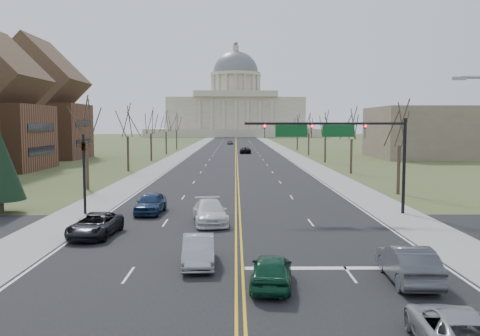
{
  "coord_description": "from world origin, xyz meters",
  "views": [
    {
      "loc": [
        -0.18,
        -24.34,
        6.82
      ],
      "look_at": [
        0.21,
        18.88,
        3.0
      ],
      "focal_mm": 38.0,
      "sensor_mm": 36.0,
      "label": 1
    }
  ],
  "objects_px": {
    "signal_mast": "(337,137)",
    "car_sb_outer_second": "(151,203)",
    "signal_left": "(84,165)",
    "car_far_sb": "(230,142)",
    "car_sb_inner_second": "(210,212)",
    "car_nb_outer_second": "(455,330)",
    "car_sb_inner_lead": "(198,251)",
    "car_nb_outer_lead": "(408,263)",
    "car_sb_outer_lead": "(95,225)",
    "car_far_nb": "(245,150)",
    "car_nb_inner_lead": "(271,270)"
  },
  "relations": [
    {
      "from": "car_nb_inner_lead",
      "to": "car_nb_outer_lead",
      "type": "bearing_deg",
      "value": -167.85
    },
    {
      "from": "car_nb_inner_lead",
      "to": "car_far_sb",
      "type": "bearing_deg",
      "value": -82.79
    },
    {
      "from": "signal_mast",
      "to": "car_sb_outer_second",
      "type": "relative_size",
      "value": 2.6
    },
    {
      "from": "signal_mast",
      "to": "car_sb_inner_lead",
      "type": "bearing_deg",
      "value": -124.08
    },
    {
      "from": "car_sb_outer_second",
      "to": "car_sb_inner_lead",
      "type": "bearing_deg",
      "value": -69.2
    },
    {
      "from": "signal_left",
      "to": "car_sb_outer_second",
      "type": "height_order",
      "value": "signal_left"
    },
    {
      "from": "car_sb_outer_lead",
      "to": "car_far_sb",
      "type": "bearing_deg",
      "value": 91.11
    },
    {
      "from": "car_nb_outer_lead",
      "to": "car_nb_outer_second",
      "type": "xyz_separation_m",
      "value": [
        -0.89,
        -6.73,
        -0.13
      ]
    },
    {
      "from": "car_sb_outer_lead",
      "to": "car_sb_inner_second",
      "type": "bearing_deg",
      "value": 34.37
    },
    {
      "from": "signal_mast",
      "to": "car_nb_outer_second",
      "type": "bearing_deg",
      "value": -92.68
    },
    {
      "from": "car_far_nb",
      "to": "car_far_sb",
      "type": "relative_size",
      "value": 1.28
    },
    {
      "from": "car_sb_inner_second",
      "to": "car_nb_outer_second",
      "type": "bearing_deg",
      "value": -74.59
    },
    {
      "from": "car_sb_inner_second",
      "to": "car_far_nb",
      "type": "bearing_deg",
      "value": 79.68
    },
    {
      "from": "car_sb_outer_lead",
      "to": "signal_left",
      "type": "bearing_deg",
      "value": 114.49
    },
    {
      "from": "signal_left",
      "to": "car_far_nb",
      "type": "relative_size",
      "value": 1.14
    },
    {
      "from": "car_sb_outer_second",
      "to": "car_far_sb",
      "type": "relative_size",
      "value": 1.13
    },
    {
      "from": "car_far_nb",
      "to": "signal_left",
      "type": "bearing_deg",
      "value": 79.57
    },
    {
      "from": "car_sb_outer_lead",
      "to": "car_sb_outer_second",
      "type": "bearing_deg",
      "value": 79.32
    },
    {
      "from": "car_nb_outer_lead",
      "to": "car_nb_outer_second",
      "type": "relative_size",
      "value": 1.01
    },
    {
      "from": "car_nb_inner_lead",
      "to": "car_sb_inner_second",
      "type": "relative_size",
      "value": 0.78
    },
    {
      "from": "car_nb_inner_lead",
      "to": "car_nb_outer_lead",
      "type": "height_order",
      "value": "car_nb_outer_lead"
    },
    {
      "from": "car_sb_inner_lead",
      "to": "car_sb_outer_second",
      "type": "bearing_deg",
      "value": 104.87
    },
    {
      "from": "car_nb_outer_lead",
      "to": "car_far_sb",
      "type": "xyz_separation_m",
      "value": [
        -9.18,
        142.14,
        -0.09
      ]
    },
    {
      "from": "car_nb_outer_second",
      "to": "car_sb_inner_second",
      "type": "xyz_separation_m",
      "value": [
        -8.27,
        19.57,
        0.11
      ]
    },
    {
      "from": "car_far_nb",
      "to": "car_sb_outer_second",
      "type": "bearing_deg",
      "value": 83.13
    },
    {
      "from": "car_nb_inner_lead",
      "to": "car_sb_outer_lead",
      "type": "distance_m",
      "value": 13.8
    },
    {
      "from": "car_nb_outer_second",
      "to": "car_sb_inner_lead",
      "type": "distance_m",
      "value": 12.53
    },
    {
      "from": "car_sb_outer_second",
      "to": "car_far_nb",
      "type": "relative_size",
      "value": 0.88
    },
    {
      "from": "car_nb_inner_lead",
      "to": "car_sb_inner_lead",
      "type": "distance_m",
      "value": 4.64
    },
    {
      "from": "signal_left",
      "to": "car_nb_inner_lead",
      "type": "bearing_deg",
      "value": -53.29
    },
    {
      "from": "car_sb_outer_lead",
      "to": "car_far_nb",
      "type": "bearing_deg",
      "value": 86.79
    },
    {
      "from": "car_sb_outer_lead",
      "to": "car_sb_inner_second",
      "type": "xyz_separation_m",
      "value": [
        6.73,
        3.94,
        0.08
      ]
    },
    {
      "from": "car_nb_outer_second",
      "to": "car_sb_inner_lead",
      "type": "xyz_separation_m",
      "value": [
        -8.32,
        9.37,
        0.04
      ]
    },
    {
      "from": "signal_left",
      "to": "car_sb_inner_second",
      "type": "bearing_deg",
      "value": -21.13
    },
    {
      "from": "car_sb_inner_second",
      "to": "signal_mast",
      "type": "bearing_deg",
      "value": 14.09
    },
    {
      "from": "signal_left",
      "to": "car_sb_outer_lead",
      "type": "height_order",
      "value": "signal_left"
    },
    {
      "from": "signal_mast",
      "to": "car_nb_outer_lead",
      "type": "bearing_deg",
      "value": -90.7
    },
    {
      "from": "car_nb_outer_lead",
      "to": "car_sb_inner_lead",
      "type": "relative_size",
      "value": 1.14
    },
    {
      "from": "car_nb_outer_second",
      "to": "signal_mast",
      "type": "bearing_deg",
      "value": -86.56
    },
    {
      "from": "car_sb_inner_second",
      "to": "signal_left",
      "type": "bearing_deg",
      "value": 151.36
    },
    {
      "from": "signal_mast",
      "to": "car_sb_outer_second",
      "type": "bearing_deg",
      "value": 179.29
    },
    {
      "from": "car_sb_inner_lead",
      "to": "car_sb_outer_second",
      "type": "height_order",
      "value": "car_sb_outer_second"
    },
    {
      "from": "signal_left",
      "to": "signal_mast",
      "type": "bearing_deg",
      "value": -0.0
    },
    {
      "from": "car_nb_outer_lead",
      "to": "car_sb_inner_lead",
      "type": "bearing_deg",
      "value": -13.68
    },
    {
      "from": "car_sb_outer_lead",
      "to": "car_far_nb",
      "type": "xyz_separation_m",
      "value": [
        10.69,
        84.68,
        0.04
      ]
    },
    {
      "from": "car_nb_outer_lead",
      "to": "car_sb_inner_second",
      "type": "relative_size",
      "value": 0.91
    },
    {
      "from": "car_sb_inner_second",
      "to": "car_far_sb",
      "type": "xyz_separation_m",
      "value": [
        -0.02,
        129.3,
        -0.07
      ]
    },
    {
      "from": "signal_left",
      "to": "car_far_sb",
      "type": "bearing_deg",
      "value": 85.65
    },
    {
      "from": "car_nb_outer_lead",
      "to": "car_sb_outer_second",
      "type": "distance_m",
      "value": 21.7
    },
    {
      "from": "car_nb_inner_lead",
      "to": "car_sb_outer_second",
      "type": "distance_m",
      "value": 19.08
    }
  ]
}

